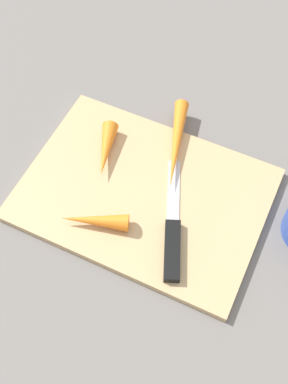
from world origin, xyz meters
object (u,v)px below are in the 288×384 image
Objects in this scene: knife at (172,242)px; carrot_longest at (176,144)px; carrot_shortest at (106,150)px; cutting_board at (144,194)px; carrot_medium at (95,221)px.

knife is 1.17× the size of carrot_longest.
carrot_shortest is at bearing -75.16° from carrot_longest.
carrot_shortest is (0.08, -0.04, 0.02)m from cutting_board.
carrot_longest is 1.73× the size of carrot_shortest.
carrot_medium is (0.11, 0.02, 0.01)m from knife.
carrot_longest reaches higher than cutting_board.
carrot_medium is at bearing -33.00° from carrot_longest.
knife is at bearing 140.26° from cutting_board.
knife is 0.18m from carrot_shortest.
knife is 0.11m from carrot_medium.
knife is at bearing 169.21° from carrot_medium.
carrot_medium is 1.02× the size of carrot_shortest.
cutting_board is at bearing 27.93° from knife.
cutting_board is 0.09m from carrot_shortest.
knife is 1.99× the size of carrot_medium.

